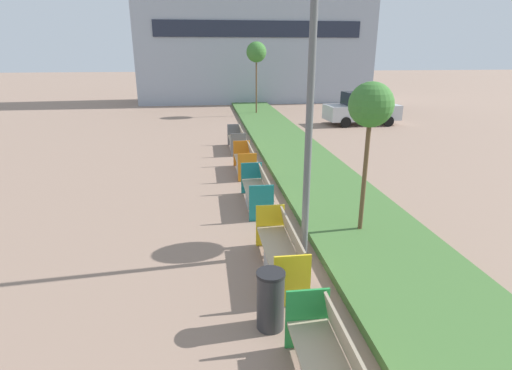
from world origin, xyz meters
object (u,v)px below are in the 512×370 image
object	(u,v)px
bench_teal_frame	(257,193)
sapling_tree_far	(256,53)
parked_car_distant	(362,109)
litter_bin	(270,300)
bench_grey_frame	(237,142)
sapling_tree_near	(371,107)
bench_orange_frame	(245,163)
street_lamp_post	(312,52)
bench_yellow_frame	(282,254)

from	to	relation	value
bench_teal_frame	sapling_tree_far	bearing A→B (deg)	82.67
parked_car_distant	litter_bin	bearing A→B (deg)	-118.77
bench_grey_frame	sapling_tree_near	bearing A→B (deg)	-76.61
bench_teal_frame	sapling_tree_near	xyz separation A→B (m)	(2.10, -2.19, 2.59)
litter_bin	parked_car_distant	bearing A→B (deg)	64.53
bench_teal_frame	bench_grey_frame	distance (m)	6.64
bench_orange_frame	bench_grey_frame	size ratio (longest dim) A/B	0.90
bench_orange_frame	street_lamp_post	distance (m)	7.11
parked_car_distant	street_lamp_post	bearing A→B (deg)	-118.71
sapling_tree_near	sapling_tree_far	xyz separation A→B (m)	(0.00, 18.55, 1.04)
bench_yellow_frame	bench_teal_frame	bearing A→B (deg)	90.02
street_lamp_post	parked_car_distant	distance (m)	16.88
bench_yellow_frame	sapling_tree_far	distance (m)	20.31
bench_grey_frame	litter_bin	xyz separation A→B (m)	(-0.48, -11.77, 0.11)
parked_car_distant	bench_teal_frame	bearing A→B (deg)	-125.85
bench_yellow_frame	parked_car_distant	xyz separation A→B (m)	(7.73, 15.63, 0.54)
bench_orange_frame	litter_bin	size ratio (longest dim) A/B	2.09
sapling_tree_near	bench_yellow_frame	bearing A→B (deg)	-147.72
bench_yellow_frame	bench_orange_frame	world-z (taller)	same
litter_bin	parked_car_distant	size ratio (longest dim) A/B	0.22
bench_yellow_frame	bench_grey_frame	world-z (taller)	same
bench_orange_frame	bench_grey_frame	world-z (taller)	same
bench_teal_frame	litter_bin	world-z (taller)	litter_bin
bench_orange_frame	litter_bin	distance (m)	8.32
bench_grey_frame	sapling_tree_near	size ratio (longest dim) A/B	0.64
parked_car_distant	bench_yellow_frame	bearing A→B (deg)	-119.62
bench_orange_frame	sapling_tree_near	world-z (taller)	sapling_tree_near
street_lamp_post	sapling_tree_far	bearing A→B (deg)	85.57
litter_bin	street_lamp_post	bearing A→B (deg)	64.17
sapling_tree_near	bench_teal_frame	bearing A→B (deg)	133.82
sapling_tree_far	sapling_tree_near	bearing A→B (deg)	-90.00
bench_grey_frame	sapling_tree_far	size ratio (longest dim) A/B	0.47
street_lamp_post	sapling_tree_far	xyz separation A→B (m)	(1.49, 19.23, -0.06)
bench_yellow_frame	parked_car_distant	size ratio (longest dim) A/B	0.53
sapling_tree_far	parked_car_distant	bearing A→B (deg)	-37.01
street_lamp_post	sapling_tree_far	world-z (taller)	street_lamp_post
sapling_tree_near	street_lamp_post	bearing A→B (deg)	-155.41
litter_bin	sapling_tree_near	xyz separation A→B (m)	(2.58, 2.94, 2.48)
street_lamp_post	sapling_tree_near	distance (m)	1.97
bench_yellow_frame	street_lamp_post	distance (m)	3.79
bench_yellow_frame	street_lamp_post	xyz separation A→B (m)	(0.61, 0.64, 3.68)
bench_grey_frame	parked_car_distant	bearing A→B (deg)	35.31
litter_bin	sapling_tree_far	distance (m)	21.92
sapling_tree_near	sapling_tree_far	world-z (taller)	sapling_tree_far
bench_yellow_frame	bench_teal_frame	xyz separation A→B (m)	(-0.00, 3.52, -0.00)
bench_orange_frame	street_lamp_post	world-z (taller)	street_lamp_post
bench_orange_frame	sapling_tree_near	bearing A→B (deg)	-68.58
bench_yellow_frame	bench_teal_frame	world-z (taller)	same
street_lamp_post	sapling_tree_far	size ratio (longest dim) A/B	1.57
bench_orange_frame	bench_grey_frame	bearing A→B (deg)	89.95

